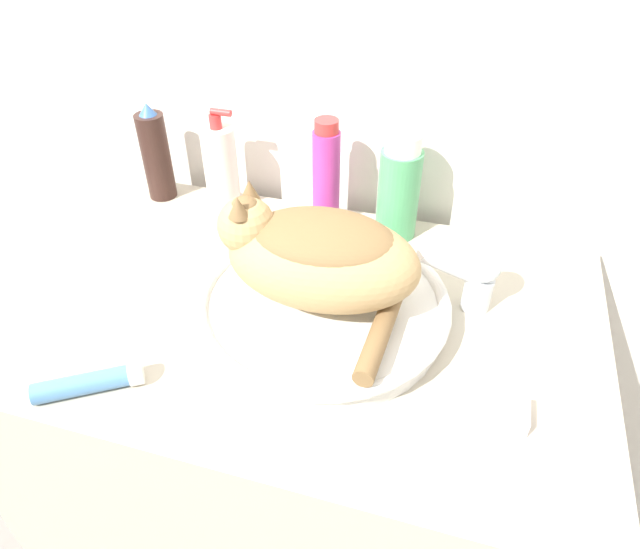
{
  "coord_description": "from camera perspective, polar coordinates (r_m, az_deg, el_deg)",
  "views": [
    {
      "loc": [
        0.21,
        -0.32,
        1.49
      ],
      "look_at": [
        0.04,
        0.27,
        0.99
      ],
      "focal_mm": 32.0,
      "sensor_mm": 36.0,
      "label": 1
    }
  ],
  "objects": [
    {
      "name": "cream_tube",
      "position": [
        0.82,
        -21.98,
        -10.01
      ],
      "size": [
        0.13,
        0.1,
        0.03
      ],
      "rotation": [
        0.0,
        0.0,
        0.57
      ],
      "color": "#4C7FB2",
      "rests_on": "vanity_counter"
    },
    {
      "name": "wall_back",
      "position": [
        1.04,
        4.35,
        22.5
      ],
      "size": [
        8.0,
        0.05,
        2.4
      ],
      "color": "silver",
      "rests_on": "ground_plane"
    },
    {
      "name": "shampoo_bottle_tall",
      "position": [
        1.03,
        0.62,
        9.9
      ],
      "size": [
        0.05,
        0.05,
        0.2
      ],
      "color": "#B2338C",
      "rests_on": "vanity_counter"
    },
    {
      "name": "soap_bar",
      "position": [
        0.77,
        17.39,
        -12.94
      ],
      "size": [
        0.07,
        0.04,
        0.02
      ],
      "color": "silver",
      "rests_on": "vanity_counter"
    },
    {
      "name": "sink_basin",
      "position": [
        0.85,
        0.27,
        -3.2
      ],
      "size": [
        0.38,
        0.38,
        0.05
      ],
      "color": "silver",
      "rests_on": "vanity_counter"
    },
    {
      "name": "cat",
      "position": [
        0.79,
        -0.26,
        2.07
      ],
      "size": [
        0.29,
        0.24,
        0.16
      ],
      "rotation": [
        0.0,
        0.0,
        3.17
      ],
      "color": "tan",
      "rests_on": "sink_basin"
    },
    {
      "name": "hairspray_can_black",
      "position": [
        1.16,
        -16.09,
        11.42
      ],
      "size": [
        0.05,
        0.05,
        0.19
      ],
      "color": "#331E19",
      "rests_on": "vanity_counter"
    },
    {
      "name": "faucet",
      "position": [
        0.88,
        15.28,
        0.01
      ],
      "size": [
        0.13,
        0.08,
        0.12
      ],
      "rotation": [
        0.0,
        0.0,
        -2.74
      ],
      "color": "silver",
      "rests_on": "vanity_counter"
    },
    {
      "name": "soap_pump_bottle",
      "position": [
        1.1,
        -9.88,
        10.53
      ],
      "size": [
        0.06,
        0.06,
        0.2
      ],
      "color": "silver",
      "rests_on": "vanity_counter"
    },
    {
      "name": "mouthwash_bottle",
      "position": [
        1.01,
        7.9,
        8.56
      ],
      "size": [
        0.07,
        0.07,
        0.19
      ],
      "color": "#4CA366",
      "rests_on": "vanity_counter"
    },
    {
      "name": "vanity_counter",
      "position": [
        1.23,
        -1.3,
        -19.03
      ],
      "size": [
        0.91,
        0.59,
        0.89
      ],
      "color": "#B2A893",
      "rests_on": "ground_plane"
    }
  ]
}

